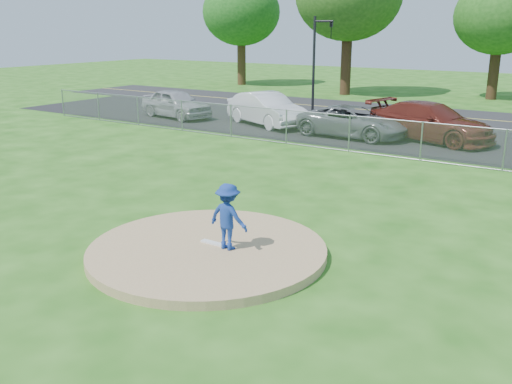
{
  "coord_description": "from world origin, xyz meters",
  "views": [
    {
      "loc": [
        7.55,
        -9.44,
        4.98
      ],
      "look_at": [
        0.0,
        2.0,
        1.0
      ],
      "focal_mm": 40.0,
      "sensor_mm": 36.0,
      "label": 1
    }
  ],
  "objects_px": {
    "traffic_signal_left": "(317,55)",
    "traffic_cone": "(285,120)",
    "tree_center": "(501,4)",
    "parked_car_silver": "(176,104)",
    "parked_car_darkred": "(430,122)",
    "tree_far_left": "(241,2)",
    "parked_car_gray": "(353,122)",
    "pitcher": "(228,217)",
    "parked_car_white": "(266,109)"
  },
  "relations": [
    {
      "from": "traffic_signal_left",
      "to": "traffic_cone",
      "type": "bearing_deg",
      "value": -76.49
    },
    {
      "from": "traffic_signal_left",
      "to": "tree_center",
      "type": "bearing_deg",
      "value": 57.1
    },
    {
      "from": "parked_car_silver",
      "to": "parked_car_darkred",
      "type": "distance_m",
      "value": 14.16
    },
    {
      "from": "tree_far_left",
      "to": "tree_center",
      "type": "distance_m",
      "value": 21.03
    },
    {
      "from": "tree_center",
      "to": "parked_car_silver",
      "type": "height_order",
      "value": "tree_center"
    },
    {
      "from": "tree_far_left",
      "to": "traffic_cone",
      "type": "xyz_separation_m",
      "value": [
        14.76,
        -17.35,
        -6.67
      ]
    },
    {
      "from": "traffic_signal_left",
      "to": "parked_car_silver",
      "type": "relative_size",
      "value": 1.2
    },
    {
      "from": "parked_car_gray",
      "to": "traffic_signal_left",
      "type": "bearing_deg",
      "value": 41.59
    },
    {
      "from": "tree_center",
      "to": "traffic_signal_left",
      "type": "distance_m",
      "value": 14.63
    },
    {
      "from": "parked_car_gray",
      "to": "tree_far_left",
      "type": "bearing_deg",
      "value": 49.23
    },
    {
      "from": "parked_car_silver",
      "to": "parked_car_gray",
      "type": "distance_m",
      "value": 10.84
    },
    {
      "from": "traffic_cone",
      "to": "parked_car_silver",
      "type": "xyz_separation_m",
      "value": [
        -6.83,
        -0.57,
        0.42
      ]
    },
    {
      "from": "tree_far_left",
      "to": "pitcher",
      "type": "bearing_deg",
      "value": -55.61
    },
    {
      "from": "parked_car_darkred",
      "to": "parked_car_white",
      "type": "bearing_deg",
      "value": 108.62
    },
    {
      "from": "parked_car_darkred",
      "to": "parked_car_silver",
      "type": "bearing_deg",
      "value": 109.61
    },
    {
      "from": "parked_car_gray",
      "to": "traffic_cone",
      "type": "bearing_deg",
      "value": 85.05
    },
    {
      "from": "pitcher",
      "to": "parked_car_gray",
      "type": "bearing_deg",
      "value": -74.46
    },
    {
      "from": "tree_center",
      "to": "parked_car_gray",
      "type": "bearing_deg",
      "value": -96.73
    },
    {
      "from": "traffic_cone",
      "to": "parked_car_white",
      "type": "distance_m",
      "value": 1.23
    },
    {
      "from": "parked_car_silver",
      "to": "parked_car_gray",
      "type": "xyz_separation_m",
      "value": [
        10.84,
        0.02,
        -0.08
      ]
    },
    {
      "from": "parked_car_white",
      "to": "parked_car_gray",
      "type": "bearing_deg",
      "value": -73.22
    },
    {
      "from": "traffic_signal_left",
      "to": "parked_car_gray",
      "type": "height_order",
      "value": "traffic_signal_left"
    },
    {
      "from": "pitcher",
      "to": "parked_car_gray",
      "type": "xyz_separation_m",
      "value": [
        -3.7,
        14.92,
        -0.22
      ]
    },
    {
      "from": "traffic_cone",
      "to": "parked_car_darkred",
      "type": "distance_m",
      "value": 7.32
    },
    {
      "from": "parked_car_white",
      "to": "tree_center",
      "type": "bearing_deg",
      "value": 1.3
    },
    {
      "from": "traffic_signal_left",
      "to": "parked_car_darkred",
      "type": "distance_m",
      "value": 10.84
    },
    {
      "from": "tree_center",
      "to": "tree_far_left",
      "type": "bearing_deg",
      "value": -177.27
    },
    {
      "from": "traffic_cone",
      "to": "parked_car_gray",
      "type": "distance_m",
      "value": 4.06
    },
    {
      "from": "traffic_signal_left",
      "to": "traffic_cone",
      "type": "distance_m",
      "value": 7.18
    },
    {
      "from": "tree_far_left",
      "to": "tree_center",
      "type": "xyz_separation_m",
      "value": [
        21.0,
        1.0,
        -0.59
      ]
    },
    {
      "from": "traffic_cone",
      "to": "parked_car_white",
      "type": "xyz_separation_m",
      "value": [
        -1.14,
        0.03,
        0.47
      ]
    },
    {
      "from": "tree_far_left",
      "to": "parked_car_silver",
      "type": "xyz_separation_m",
      "value": [
        7.93,
        -17.93,
        -6.25
      ]
    },
    {
      "from": "tree_center",
      "to": "parked_car_gray",
      "type": "relative_size",
      "value": 1.9
    },
    {
      "from": "traffic_cone",
      "to": "parked_car_silver",
      "type": "bearing_deg",
      "value": -175.21
    },
    {
      "from": "traffic_signal_left",
      "to": "parked_car_silver",
      "type": "distance_m",
      "value": 9.09
    },
    {
      "from": "tree_far_left",
      "to": "parked_car_white",
      "type": "height_order",
      "value": "tree_far_left"
    },
    {
      "from": "tree_center",
      "to": "traffic_signal_left",
      "type": "xyz_separation_m",
      "value": [
        -7.76,
        -12.0,
        -3.11
      ]
    },
    {
      "from": "traffic_signal_left",
      "to": "pitcher",
      "type": "xyz_separation_m",
      "value": [
        9.23,
        -21.83,
        -2.41
      ]
    },
    {
      "from": "tree_center",
      "to": "parked_car_darkred",
      "type": "bearing_deg",
      "value": -86.63
    },
    {
      "from": "traffic_signal_left",
      "to": "parked_car_white",
      "type": "xyz_separation_m",
      "value": [
        0.39,
        -6.32,
        -2.5
      ]
    },
    {
      "from": "traffic_cone",
      "to": "parked_car_gray",
      "type": "height_order",
      "value": "parked_car_gray"
    },
    {
      "from": "pitcher",
      "to": "parked_car_white",
      "type": "bearing_deg",
      "value": -58.68
    },
    {
      "from": "traffic_cone",
      "to": "tree_far_left",
      "type": "bearing_deg",
      "value": 130.39
    },
    {
      "from": "parked_car_silver",
      "to": "traffic_cone",
      "type": "bearing_deg",
      "value": -74.5
    },
    {
      "from": "traffic_signal_left",
      "to": "tree_far_left",
      "type": "bearing_deg",
      "value": 140.27
    },
    {
      "from": "traffic_cone",
      "to": "parked_car_gray",
      "type": "bearing_deg",
      "value": -7.82
    },
    {
      "from": "tree_far_left",
      "to": "parked_car_silver",
      "type": "bearing_deg",
      "value": -66.13
    },
    {
      "from": "tree_far_left",
      "to": "traffic_signal_left",
      "type": "bearing_deg",
      "value": -39.73
    },
    {
      "from": "parked_car_white",
      "to": "parked_car_gray",
      "type": "distance_m",
      "value": 5.18
    },
    {
      "from": "tree_center",
      "to": "parked_car_darkred",
      "type": "height_order",
      "value": "tree_center"
    }
  ]
}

